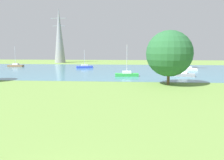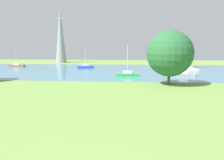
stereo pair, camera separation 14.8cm
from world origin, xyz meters
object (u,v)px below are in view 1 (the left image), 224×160
at_px(sailboat_gray, 183,74).
at_px(sailboat_green, 127,74).
at_px(tree_east_near, 169,54).
at_px(electricity_pylon, 59,35).
at_px(sailboat_brown, 16,65).
at_px(sailboat_white, 188,69).
at_px(sailboat_blue, 85,67).

height_order(sailboat_gray, sailboat_green, sailboat_green).
relative_size(tree_east_near, electricity_pylon, 0.39).
xyz_separation_m(sailboat_brown, sailboat_gray, (46.90, -20.04, -0.00)).
relative_size(sailboat_brown, sailboat_white, 1.09).
xyz_separation_m(sailboat_blue, sailboat_white, (28.34, -5.60, 0.01)).
distance_m(sailboat_green, sailboat_white, 20.07).
xyz_separation_m(sailboat_brown, sailboat_green, (35.33, -20.77, 0.00)).
bearing_deg(sailboat_green, sailboat_white, 38.51).
xyz_separation_m(sailboat_blue, tree_east_near, (19.33, -28.04, 4.50)).
relative_size(sailboat_green, tree_east_near, 0.76).
distance_m(sailboat_white, tree_east_near, 24.59).
distance_m(sailboat_gray, electricity_pylon, 58.31).
bearing_deg(sailboat_gray, sailboat_white, 70.65).
height_order(sailboat_white, tree_east_near, tree_east_near).
distance_m(sailboat_gray, sailboat_white, 12.47).
bearing_deg(tree_east_near, electricity_pylon, 123.51).
xyz_separation_m(sailboat_brown, tree_east_near, (42.02, -30.71, 4.49)).
distance_m(sailboat_blue, sailboat_gray, 29.80).
bearing_deg(sailboat_blue, sailboat_brown, 173.29).
distance_m(sailboat_blue, sailboat_green, 22.07).
bearing_deg(sailboat_green, sailboat_blue, 124.92).
relative_size(sailboat_blue, sailboat_white, 0.91).
height_order(sailboat_green, sailboat_white, sailboat_green).
xyz_separation_m(sailboat_green, tree_east_near, (6.69, -9.94, 4.49)).
height_order(sailboat_green, electricity_pylon, electricity_pylon).
bearing_deg(sailboat_gray, electricity_pylon, 133.52).
height_order(sailboat_brown, sailboat_white, sailboat_brown).
relative_size(sailboat_brown, sailboat_blue, 1.20).
xyz_separation_m(sailboat_gray, tree_east_near, (-4.88, -10.67, 4.49)).
relative_size(sailboat_blue, sailboat_gray, 0.84).
distance_m(sailboat_brown, sailboat_blue, 22.85).
height_order(sailboat_gray, tree_east_near, tree_east_near).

